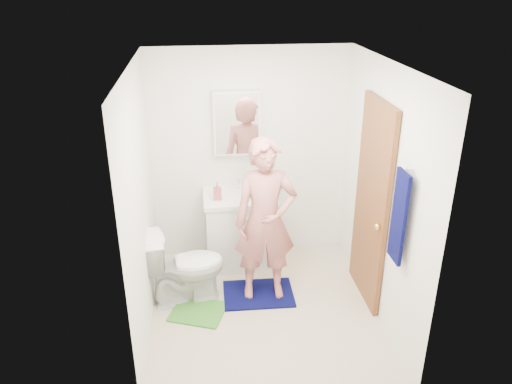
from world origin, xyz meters
TOP-DOWN VIEW (x-y plane):
  - floor at (0.00, 0.00)m, footprint 2.20×2.40m
  - ceiling at (0.00, 0.00)m, footprint 2.20×2.40m
  - wall_back at (0.00, 1.21)m, footprint 2.20×0.02m
  - wall_front at (0.00, -1.21)m, footprint 2.20×0.02m
  - wall_left at (-1.11, 0.00)m, footprint 0.02×2.40m
  - wall_right at (1.11, 0.00)m, footprint 0.02×2.40m
  - vanity_cabinet at (-0.15, 0.91)m, footprint 0.75×0.55m
  - countertop at (-0.15, 0.91)m, footprint 0.79×0.59m
  - sink_basin at (-0.15, 0.91)m, footprint 0.40×0.40m
  - faucet at (-0.15, 1.09)m, footprint 0.03×0.03m
  - medicine_cabinet at (-0.15, 1.14)m, footprint 0.50×0.12m
  - mirror_panel at (-0.15, 1.08)m, footprint 0.46×0.01m
  - door at (1.07, 0.15)m, footprint 0.05×0.80m
  - door_knob at (1.03, -0.17)m, footprint 0.07×0.07m
  - towel at (1.03, -0.57)m, footprint 0.03×0.24m
  - towel_hook at (1.07, -0.57)m, footprint 0.06×0.02m
  - toilet at (-0.76, 0.27)m, footprint 0.82×0.54m
  - bath_mat at (-0.02, 0.24)m, footprint 0.73×0.53m
  - green_rug at (-0.65, 0.02)m, footprint 0.62×0.58m
  - soap_dispenser at (-0.39, 0.84)m, footprint 0.09×0.09m
  - toothbrush_cup at (0.05, 1.05)m, footprint 0.15×0.15m
  - man at (0.04, 0.24)m, footprint 0.62×0.42m

SIDE VIEW (x-z plane):
  - floor at x=0.00m, z-range -0.02..0.00m
  - green_rug at x=-0.65m, z-range 0.00..0.02m
  - bath_mat at x=-0.02m, z-range 0.00..0.02m
  - toilet at x=-0.76m, z-range 0.00..0.78m
  - vanity_cabinet at x=-0.15m, z-range 0.00..0.80m
  - countertop at x=-0.15m, z-range 0.80..0.85m
  - sink_basin at x=-0.15m, z-range 0.83..0.86m
  - man at x=0.04m, z-range 0.02..1.70m
  - toothbrush_cup at x=0.05m, z-range 0.85..0.95m
  - faucet at x=-0.15m, z-range 0.85..0.97m
  - soap_dispenser at x=-0.39m, z-range 0.85..1.04m
  - door_knob at x=1.03m, z-range 0.91..0.98m
  - door at x=1.07m, z-range 0.00..2.05m
  - wall_back at x=0.00m, z-range 0.00..2.40m
  - wall_front at x=0.00m, z-range 0.00..2.40m
  - wall_left at x=-1.11m, z-range 0.00..2.40m
  - wall_right at x=1.11m, z-range 0.00..2.40m
  - towel at x=1.03m, z-range 0.85..1.65m
  - medicine_cabinet at x=-0.15m, z-range 1.25..1.95m
  - mirror_panel at x=-0.15m, z-range 1.27..1.93m
  - towel_hook at x=1.07m, z-range 1.66..1.68m
  - ceiling at x=0.00m, z-range 2.40..2.42m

